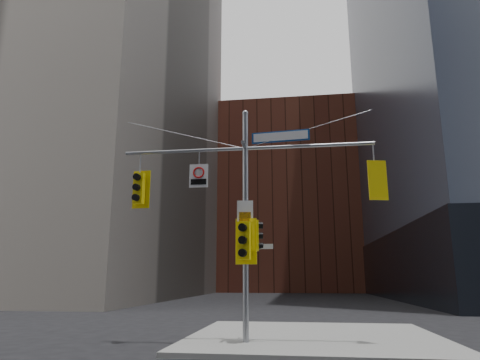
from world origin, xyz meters
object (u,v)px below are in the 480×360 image
(traffic_light_east_arm, at_px, (375,181))
(traffic_light_west_arm, at_px, (139,188))
(traffic_light_pole_side, at_px, (256,236))
(traffic_light_pole_front, at_px, (244,241))
(signal_assembly, at_px, (245,197))
(regulatory_sign_arm, at_px, (199,175))
(street_sign_blade, at_px, (280,136))

(traffic_light_east_arm, bearing_deg, traffic_light_west_arm, -13.16)
(traffic_light_pole_side, relative_size, traffic_light_pole_front, 0.68)
(traffic_light_west_arm, height_order, traffic_light_east_arm, traffic_light_west_arm)
(traffic_light_pole_front, bearing_deg, signal_assembly, 98.23)
(traffic_light_east_arm, distance_m, traffic_light_pole_front, 4.32)
(traffic_light_east_arm, relative_size, regulatory_sign_arm, 1.59)
(signal_assembly, height_order, traffic_light_pole_side, signal_assembly)
(traffic_light_east_arm, distance_m, street_sign_blade, 3.22)
(traffic_light_west_arm, bearing_deg, signal_assembly, 5.03)
(traffic_light_west_arm, height_order, traffic_light_pole_side, traffic_light_west_arm)
(signal_assembly, distance_m, regulatory_sign_arm, 1.68)
(traffic_light_pole_front, bearing_deg, regulatory_sign_arm, 178.74)
(signal_assembly, distance_m, traffic_light_pole_side, 1.24)
(traffic_light_east_arm, height_order, regulatory_sign_arm, regulatory_sign_arm)
(traffic_light_pole_side, distance_m, street_sign_blade, 3.23)
(signal_assembly, distance_m, traffic_light_west_arm, 3.50)
(signal_assembly, xyz_separation_m, street_sign_blade, (1.12, 0.00, 1.93))
(traffic_light_east_arm, xyz_separation_m, traffic_light_pole_front, (-3.94, -0.27, -1.75))
(traffic_light_east_arm, xyz_separation_m, street_sign_blade, (-2.82, 0.00, 1.55))
(traffic_light_pole_side, bearing_deg, signal_assembly, 81.15)
(street_sign_blade, relative_size, regulatory_sign_arm, 2.43)
(traffic_light_pole_side, bearing_deg, traffic_light_east_arm, -101.73)
(signal_assembly, relative_size, traffic_light_east_arm, 6.63)
(traffic_light_pole_side, xyz_separation_m, traffic_light_pole_front, (-0.32, -0.28, -0.18))
(signal_assembly, height_order, traffic_light_east_arm, signal_assembly)
(signal_assembly, xyz_separation_m, traffic_light_east_arm, (3.94, 0.00, 0.38))
(traffic_light_pole_side, bearing_deg, regulatory_sign_arm, 79.58)
(traffic_light_west_arm, xyz_separation_m, regulatory_sign_arm, (1.98, -0.03, 0.37))
(traffic_light_pole_side, bearing_deg, street_sign_blade, -102.34)
(traffic_light_pole_side, xyz_separation_m, regulatory_sign_arm, (-1.82, -0.04, 1.95))
(traffic_light_east_arm, height_order, traffic_light_pole_side, traffic_light_east_arm)
(traffic_light_pole_front, height_order, regulatory_sign_arm, regulatory_sign_arm)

